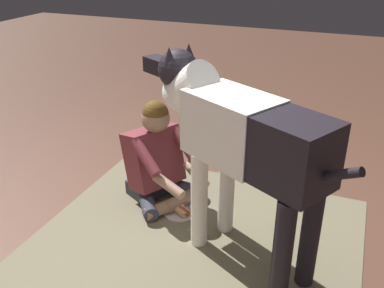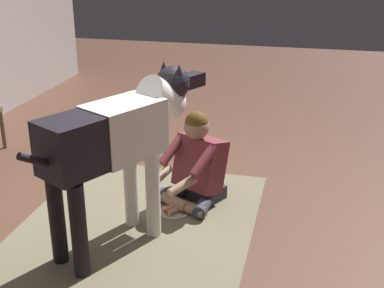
% 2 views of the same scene
% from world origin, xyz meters
% --- Properties ---
extents(ground_plane, '(14.73, 14.73, 0.00)m').
position_xyz_m(ground_plane, '(0.00, 0.00, 0.00)').
color(ground_plane, brown).
extents(area_rug, '(2.13, 1.81, 0.01)m').
position_xyz_m(area_rug, '(-0.21, 0.24, 0.00)').
color(area_rug, '#70694F').
rests_on(area_rug, ground).
extents(person_sitting_on_floor, '(0.73, 0.63, 0.81)m').
position_xyz_m(person_sitting_on_floor, '(0.26, -0.12, 0.33)').
color(person_sitting_on_floor, '#2F323F').
rests_on(person_sitting_on_floor, ground).
extents(large_dog, '(1.49, 0.88, 1.26)m').
position_xyz_m(large_dog, '(-0.47, 0.27, 0.82)').
color(large_dog, silver).
rests_on(large_dog, ground).
extents(hot_dog_on_plate, '(0.26, 0.26, 0.06)m').
position_xyz_m(hot_dog_on_plate, '(0.02, 0.01, 0.02)').
color(hot_dog_on_plate, silver).
rests_on(hot_dog_on_plate, ground).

